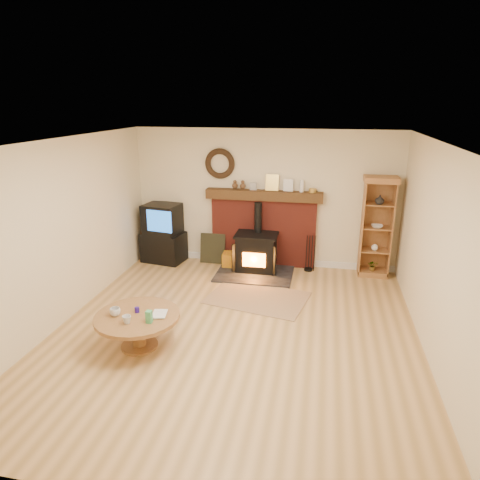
% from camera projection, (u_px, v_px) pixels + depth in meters
% --- Properties ---
extents(ground, '(5.50, 5.50, 0.00)m').
position_uv_depth(ground, '(235.00, 332.00, 5.97)').
color(ground, '#A57E44').
rests_on(ground, ground).
extents(room_shell, '(5.02, 5.52, 2.61)m').
position_uv_depth(room_shell, '(234.00, 211.00, 5.53)').
color(room_shell, beige).
rests_on(room_shell, ground).
extents(chimney_breast, '(2.20, 0.22, 1.78)m').
position_uv_depth(chimney_breast, '(263.00, 225.00, 8.21)').
color(chimney_breast, maroon).
rests_on(chimney_breast, ground).
extents(wood_stove, '(1.40, 1.00, 1.29)m').
position_uv_depth(wood_stove, '(256.00, 254.00, 7.99)').
color(wood_stove, black).
rests_on(wood_stove, ground).
extents(area_rug, '(1.74, 1.36, 0.01)m').
position_uv_depth(area_rug, '(257.00, 298.00, 7.00)').
color(area_rug, olive).
rests_on(area_rug, ground).
extents(tv_unit, '(0.87, 0.67, 1.16)m').
position_uv_depth(tv_unit, '(163.00, 234.00, 8.47)').
color(tv_unit, black).
rests_on(tv_unit, ground).
extents(curio_cabinet, '(0.59, 0.42, 1.83)m').
position_uv_depth(curio_cabinet, '(376.00, 227.00, 7.68)').
color(curio_cabinet, brown).
rests_on(curio_cabinet, ground).
extents(firelog_box, '(0.47, 0.31, 0.29)m').
position_uv_depth(firelog_box, '(235.00, 260.00, 8.26)').
color(firelog_box, gold).
rests_on(firelog_box, ground).
extents(leaning_painting, '(0.50, 0.13, 0.59)m').
position_uv_depth(leaning_painting, '(213.00, 248.00, 8.44)').
color(leaning_painting, black).
rests_on(leaning_painting, ground).
extents(fire_tools, '(0.19, 0.16, 0.70)m').
position_uv_depth(fire_tools, '(309.00, 263.00, 8.08)').
color(fire_tools, black).
rests_on(fire_tools, ground).
extents(coffee_table, '(1.09, 1.09, 0.62)m').
position_uv_depth(coffee_table, '(137.00, 321.00, 5.51)').
color(coffee_table, brown).
rests_on(coffee_table, ground).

